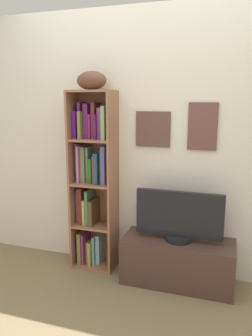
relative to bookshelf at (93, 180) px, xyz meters
The scene contains 5 objects.
back_wall 0.59m from the bookshelf, 15.71° to the left, with size 4.80×0.08×2.32m.
bookshelf is the anchor object (origin of this frame).
football 0.88m from the bookshelf, 54.47° to the right, with size 0.29×0.16×0.16m, color brown.
tv_stand 1.03m from the bookshelf, ahead, with size 0.94×0.38×0.39m.
television 0.85m from the bookshelf, ahead, with size 0.73×0.22×0.43m.
Camera 1 is at (0.71, -1.68, 1.55)m, focal length 35.02 mm.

